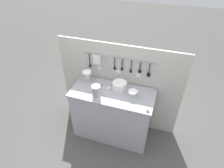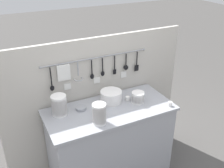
% 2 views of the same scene
% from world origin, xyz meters
% --- Properties ---
extents(counter, '(1.33, 0.61, 0.94)m').
position_xyz_m(counter, '(0.00, 0.00, 0.47)').
color(counter, '#9EA0A8').
rests_on(counter, ground).
extents(back_wall, '(2.13, 0.11, 1.61)m').
position_xyz_m(back_wall, '(-0.00, 0.34, 0.81)').
color(back_wall, '#BCB7AD').
rests_on(back_wall, ground).
extents(bowl_stack_tall_left, '(0.13, 0.13, 0.12)m').
position_xyz_m(bowl_stack_tall_left, '(0.33, -0.02, 1.00)').
color(bowl_stack_tall_left, white).
rests_on(bowl_stack_tall_left, counter).
extents(bowl_stack_back_corner, '(0.15, 0.15, 0.21)m').
position_xyz_m(bowl_stack_back_corner, '(-0.48, 0.13, 1.05)').
color(bowl_stack_back_corner, white).
rests_on(bowl_stack_back_corner, counter).
extents(bowl_stack_nested_right, '(0.13, 0.13, 0.21)m').
position_xyz_m(bowl_stack_nested_right, '(-0.19, -0.18, 1.05)').
color(bowl_stack_nested_right, white).
rests_on(bowl_stack_nested_right, counter).
extents(plate_stack, '(0.23, 0.23, 0.13)m').
position_xyz_m(plate_stack, '(0.08, 0.12, 1.01)').
color(plate_stack, white).
rests_on(plate_stack, counter).
extents(steel_mixing_bowl, '(0.11, 0.11, 0.03)m').
position_xyz_m(steel_mixing_bowl, '(-0.27, 0.12, 0.96)').
color(steel_mixing_bowl, '#93969E').
rests_on(steel_mixing_bowl, counter).
extents(cup_back_right, '(0.04, 0.04, 0.05)m').
position_xyz_m(cup_back_right, '(0.25, 0.07, 0.97)').
color(cup_back_right, white).
rests_on(cup_back_right, counter).
extents(cup_beside_plates, '(0.04, 0.04, 0.05)m').
position_xyz_m(cup_beside_plates, '(-0.07, 0.04, 0.97)').
color(cup_beside_plates, white).
rests_on(cup_beside_plates, counter).
extents(cup_front_right, '(0.04, 0.04, 0.05)m').
position_xyz_m(cup_front_right, '(0.59, -0.23, 0.97)').
color(cup_front_right, white).
rests_on(cup_front_right, counter).
extents(cup_centre, '(0.04, 0.04, 0.05)m').
position_xyz_m(cup_centre, '(0.37, 0.08, 0.97)').
color(cup_centre, white).
rests_on(cup_centre, counter).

